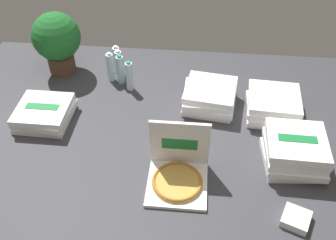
{
  "coord_description": "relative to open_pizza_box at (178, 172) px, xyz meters",
  "views": [
    {
      "loc": [
        0.22,
        -1.79,
        1.83
      ],
      "look_at": [
        0.04,
        0.1,
        0.14
      ],
      "focal_mm": 41.33,
      "sensor_mm": 36.0,
      "label": 1
    }
  ],
  "objects": [
    {
      "name": "pizza_stack_left_mid",
      "position": [
        0.71,
        0.21,
        0.03
      ],
      "size": [
        0.38,
        0.39,
        0.21
      ],
      "color": "white",
      "rests_on": "ground_plane"
    },
    {
      "name": "water_bottle_0",
      "position": [
        -0.55,
        1.03,
        0.05
      ],
      "size": [
        0.06,
        0.06,
        0.25
      ],
      "color": "white",
      "rests_on": "ground_plane"
    },
    {
      "name": "potted_plant",
      "position": [
        -1.04,
        1.09,
        0.21
      ],
      "size": [
        0.38,
        0.38,
        0.5
      ],
      "color": "#513323",
      "rests_on": "ground_plane"
    },
    {
      "name": "pizza_stack_center_far",
      "position": [
        0.18,
        0.73,
        0.01
      ],
      "size": [
        0.41,
        0.42,
        0.17
      ],
      "color": "white",
      "rests_on": "ground_plane"
    },
    {
      "name": "open_pizza_box",
      "position": [
        0.0,
        0.0,
        0.0
      ],
      "size": [
        0.36,
        0.37,
        0.38
      ],
      "color": "white",
      "rests_on": "ground_plane"
    },
    {
      "name": "pizza_stack_left_near",
      "position": [
        0.63,
        0.66,
        0.01
      ],
      "size": [
        0.39,
        0.41,
        0.17
      ],
      "color": "white",
      "rests_on": "ground_plane"
    },
    {
      "name": "water_bottle_2",
      "position": [
        -0.52,
        0.96,
        0.05
      ],
      "size": [
        0.06,
        0.06,
        0.25
      ],
      "color": "silver",
      "rests_on": "ground_plane"
    },
    {
      "name": "water_bottle_4",
      "position": [
        -0.44,
        0.88,
        0.05
      ],
      "size": [
        0.06,
        0.06,
        0.25
      ],
      "color": "silver",
      "rests_on": "ground_plane"
    },
    {
      "name": "pizza_stack_center_near",
      "position": [
        -0.98,
        0.46,
        -0.01
      ],
      "size": [
        0.39,
        0.39,
        0.13
      ],
      "color": "white",
      "rests_on": "ground_plane"
    },
    {
      "name": "napkin_pile",
      "position": [
        0.67,
        -0.24,
        -0.05
      ],
      "size": [
        0.19,
        0.19,
        0.05
      ],
      "primitive_type": "cube",
      "rotation": [
        0.0,
        0.0,
        -0.39
      ],
      "color": "white",
      "rests_on": "ground_plane"
    },
    {
      "name": "ground_plane",
      "position": [
        -0.14,
        0.28,
        -0.08
      ],
      "size": [
        3.2,
        2.4,
        0.02
      ],
      "primitive_type": "cube",
      "color": "#38383D"
    },
    {
      "name": "water_bottle_3",
      "position": [
        -0.61,
        0.99,
        0.05
      ],
      "size": [
        0.06,
        0.06,
        0.25
      ],
      "color": "silver",
      "rests_on": "ground_plane"
    },
    {
      "name": "water_bottle_1",
      "position": [
        -0.58,
        1.09,
        0.05
      ],
      "size": [
        0.06,
        0.06,
        0.25
      ],
      "color": "white",
      "rests_on": "ground_plane"
    }
  ]
}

